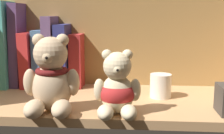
{
  "coord_description": "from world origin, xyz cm",
  "views": [
    {
      "loc": [
        5.6,
        -71.59,
        22.78
      ],
      "look_at": [
        0.19,
        0.0,
        10.03
      ],
      "focal_mm": 47.64,
      "sensor_mm": 36.0,
      "label": 1
    }
  ],
  "objects_px": {
    "book_6": "(53,51)",
    "book_7": "(65,55)",
    "book_3": "(20,45)",
    "teddy_bear_smaller": "(117,89)",
    "book_1": "(1,50)",
    "teddy_bear_larger": "(51,79)",
    "book_2": "(10,44)",
    "book_5": "(42,58)",
    "pillar_candle": "(161,86)",
    "book_4": "(31,59)",
    "book_8": "(78,60)"
  },
  "relations": [
    {
      "from": "book_7",
      "to": "teddy_bear_larger",
      "type": "relative_size",
      "value": 1.08
    },
    {
      "from": "book_3",
      "to": "book_4",
      "type": "bearing_deg",
      "value": 0.0
    },
    {
      "from": "book_4",
      "to": "teddy_bear_smaller",
      "type": "relative_size",
      "value": 1.15
    },
    {
      "from": "book_6",
      "to": "book_3",
      "type": "bearing_deg",
      "value": 180.0
    },
    {
      "from": "book_6",
      "to": "book_8",
      "type": "xyz_separation_m",
      "value": [
        0.07,
        0.0,
        -0.02
      ]
    },
    {
      "from": "book_7",
      "to": "book_2",
      "type": "bearing_deg",
      "value": 180.0
    },
    {
      "from": "book_4",
      "to": "book_8",
      "type": "height_order",
      "value": "book_4"
    },
    {
      "from": "book_7",
      "to": "book_1",
      "type": "bearing_deg",
      "value": 180.0
    },
    {
      "from": "teddy_bear_smaller",
      "to": "pillar_candle",
      "type": "height_order",
      "value": "teddy_bear_smaller"
    },
    {
      "from": "book_1",
      "to": "book_4",
      "type": "height_order",
      "value": "book_1"
    },
    {
      "from": "book_7",
      "to": "teddy_bear_smaller",
      "type": "relative_size",
      "value": 1.32
    },
    {
      "from": "book_3",
      "to": "teddy_bear_larger",
      "type": "xyz_separation_m",
      "value": [
        0.16,
        -0.24,
        -0.05
      ]
    },
    {
      "from": "book_5",
      "to": "book_6",
      "type": "bearing_deg",
      "value": 0.0
    },
    {
      "from": "book_2",
      "to": "pillar_candle",
      "type": "distance_m",
      "value": 0.45
    },
    {
      "from": "book_7",
      "to": "teddy_bear_larger",
      "type": "bearing_deg",
      "value": -83.83
    },
    {
      "from": "book_1",
      "to": "teddy_bear_larger",
      "type": "bearing_deg",
      "value": -47.51
    },
    {
      "from": "book_6",
      "to": "book_5",
      "type": "bearing_deg",
      "value": 180.0
    },
    {
      "from": "book_2",
      "to": "book_8",
      "type": "xyz_separation_m",
      "value": [
        0.2,
        0.0,
        -0.05
      ]
    },
    {
      "from": "book_4",
      "to": "teddy_bear_larger",
      "type": "xyz_separation_m",
      "value": [
        0.13,
        -0.24,
        -0.01
      ]
    },
    {
      "from": "book_5",
      "to": "book_6",
      "type": "relative_size",
      "value": 0.81
    },
    {
      "from": "book_6",
      "to": "pillar_candle",
      "type": "relative_size",
      "value": 3.39
    },
    {
      "from": "pillar_candle",
      "to": "book_7",
      "type": "bearing_deg",
      "value": 158.11
    },
    {
      "from": "book_3",
      "to": "book_6",
      "type": "height_order",
      "value": "book_3"
    },
    {
      "from": "book_6",
      "to": "teddy_bear_smaller",
      "type": "xyz_separation_m",
      "value": [
        0.2,
        -0.24,
        -0.05
      ]
    },
    {
      "from": "book_1",
      "to": "book_7",
      "type": "height_order",
      "value": "book_1"
    },
    {
      "from": "book_5",
      "to": "book_7",
      "type": "relative_size",
      "value": 0.91
    },
    {
      "from": "book_1",
      "to": "book_4",
      "type": "bearing_deg",
      "value": 0.0
    },
    {
      "from": "book_3",
      "to": "pillar_candle",
      "type": "relative_size",
      "value": 4.0
    },
    {
      "from": "book_3",
      "to": "teddy_bear_smaller",
      "type": "relative_size",
      "value": 1.75
    },
    {
      "from": "book_7",
      "to": "pillar_candle",
      "type": "xyz_separation_m",
      "value": [
        0.27,
        -0.11,
        -0.06
      ]
    },
    {
      "from": "book_3",
      "to": "book_5",
      "type": "relative_size",
      "value": 1.46
    },
    {
      "from": "book_2",
      "to": "teddy_bear_larger",
      "type": "relative_size",
      "value": 1.45
    },
    {
      "from": "book_4",
      "to": "book_8",
      "type": "relative_size",
      "value": 1.03
    },
    {
      "from": "book_6",
      "to": "book_7",
      "type": "bearing_deg",
      "value": 0.0
    },
    {
      "from": "pillar_candle",
      "to": "book_6",
      "type": "bearing_deg",
      "value": 160.36
    },
    {
      "from": "book_3",
      "to": "book_4",
      "type": "xyz_separation_m",
      "value": [
        0.03,
        0.0,
        -0.04
      ]
    },
    {
      "from": "book_6",
      "to": "book_8",
      "type": "bearing_deg",
      "value": 0.0
    },
    {
      "from": "book_6",
      "to": "pillar_candle",
      "type": "xyz_separation_m",
      "value": [
        0.3,
        -0.11,
        -0.07
      ]
    },
    {
      "from": "book_1",
      "to": "teddy_bear_smaller",
      "type": "height_order",
      "value": "book_1"
    },
    {
      "from": "book_3",
      "to": "book_4",
      "type": "distance_m",
      "value": 0.05
    },
    {
      "from": "book_1",
      "to": "book_2",
      "type": "distance_m",
      "value": 0.03
    },
    {
      "from": "book_2",
      "to": "book_3",
      "type": "xyz_separation_m",
      "value": [
        0.03,
        0.0,
        -0.0
      ]
    },
    {
      "from": "book_4",
      "to": "teddy_bear_smaller",
      "type": "xyz_separation_m",
      "value": [
        0.27,
        -0.24,
        -0.02
      ]
    },
    {
      "from": "book_3",
      "to": "book_5",
      "type": "xyz_separation_m",
      "value": [
        0.07,
        0.0,
        -0.04
      ]
    },
    {
      "from": "book_5",
      "to": "book_7",
      "type": "bearing_deg",
      "value": 0.0
    },
    {
      "from": "pillar_candle",
      "to": "book_4",
      "type": "bearing_deg",
      "value": 163.73
    },
    {
      "from": "book_1",
      "to": "teddy_bear_smaller",
      "type": "relative_size",
      "value": 1.53
    },
    {
      "from": "book_2",
      "to": "pillar_candle",
      "type": "bearing_deg",
      "value": -14.09
    },
    {
      "from": "teddy_bear_larger",
      "to": "book_3",
      "type": "bearing_deg",
      "value": 123.73
    },
    {
      "from": "book_3",
      "to": "book_1",
      "type": "bearing_deg",
      "value": 180.0
    }
  ]
}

